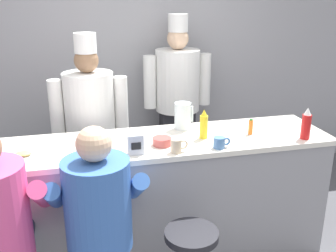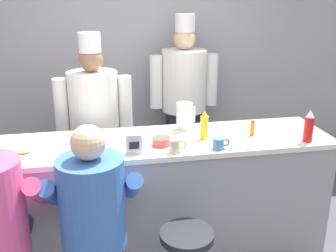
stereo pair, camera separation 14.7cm
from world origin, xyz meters
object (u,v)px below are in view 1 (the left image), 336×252
Objects in this scene: ketchup_bottle_red at (306,124)px; cereal_bowl at (162,141)px; napkin_dispenser_chrome at (135,144)px; diner_seated_blue at (98,209)px; water_pitcher_clear at (183,116)px; breakfast_plate at (23,156)px; coffee_mug_blue at (220,143)px; mustard_bottle_yellow at (204,125)px; coffee_mug_tan at (177,146)px; cook_in_whites_near at (91,123)px; hot_sauce_bottle_orange at (251,127)px; cook_in_whites_far at (177,95)px.

cereal_bowl is (-1.10, 0.13, -0.09)m from ketchup_bottle_red.
diner_seated_blue is at bearing -128.93° from napkin_dispenser_chrome.
ketchup_bottle_red is at bearing -0.53° from napkin_dispenser_chrome.
water_pitcher_clear is 1.27m from breakfast_plate.
ketchup_bottle_red is 0.71m from coffee_mug_blue.
cereal_bowl is at bearing 0.37° from breakfast_plate.
diner_seated_blue reaches higher than ketchup_bottle_red.
coffee_mug_tan is at bearing -140.47° from mustard_bottle_yellow.
ketchup_bottle_red is 1.85m from cook_in_whites_near.
ketchup_bottle_red is 1.13× the size of water_pitcher_clear.
coffee_mug_tan is at bearing -65.21° from cereal_bowl.
hot_sauce_bottle_orange reaches higher than coffee_mug_tan.
breakfast_plate is at bearing -137.05° from cook_in_whites_far.
cook_in_whites_near is at bearing -150.53° from cook_in_whites_far.
mustard_bottle_yellow is 0.36m from coffee_mug_tan.
breakfast_plate is at bearing -177.67° from hot_sauce_bottle_orange.
coffee_mug_tan is 0.07× the size of cook_in_whites_near.
hot_sauce_bottle_orange reaches higher than breakfast_plate.
coffee_mug_blue is at bearing -47.51° from cook_in_whites_near.
cook_in_whites_near is (-1.58, 0.93, -0.17)m from ketchup_bottle_red.
cereal_bowl is at bearing -127.83° from water_pitcher_clear.
diner_seated_blue reaches higher than cereal_bowl.
cook_in_whites_near is (-1.22, 0.74, -0.11)m from hot_sauce_bottle_orange.
water_pitcher_clear is at bearing -102.72° from cook_in_whites_far.
napkin_dispenser_chrome is 0.10× the size of diner_seated_blue.
water_pitcher_clear is at bearing 152.19° from hot_sauce_bottle_orange.
water_pitcher_clear is at bearing 46.54° from diner_seated_blue.
cook_in_whites_far is (1.00, 1.84, 0.19)m from diner_seated_blue.
hot_sauce_bottle_orange reaches higher than coffee_mug_blue.
diner_seated_blue is at bearing -118.51° from cook_in_whites_far.
hot_sauce_bottle_orange is 0.07× the size of cook_in_whites_near.
napkin_dispenser_chrome is at bearing 176.78° from coffee_mug_blue.
hot_sauce_bottle_orange is 0.40m from coffee_mug_blue.
hot_sauce_bottle_orange is 1.71m from breakfast_plate.
water_pitcher_clear reaches higher than coffee_mug_blue.
hot_sauce_bottle_orange is 0.07× the size of cook_in_whites_far.
coffee_mug_tan is at bearing -110.37° from water_pitcher_clear.
diner_seated_blue is (-0.91, -0.34, -0.22)m from coffee_mug_blue.
water_pitcher_clear is 0.89m from cook_in_whites_near.
cook_in_whites_far is at bearing 61.49° from diner_seated_blue.
mustard_bottle_yellow is at bearing 3.29° from breakfast_plate.
breakfast_plate is at bearing -176.71° from mustard_bottle_yellow.
cook_in_whites_near is (-0.88, 0.96, -0.09)m from coffee_mug_blue.
coffee_mug_blue is 1.00m from diner_seated_blue.
napkin_dispenser_chrome reaches higher than cereal_bowl.
mustard_bottle_yellow is at bearing -68.98° from water_pitcher_clear.
ketchup_bottle_red reaches higher than cereal_bowl.
mustard_bottle_yellow reaches higher than breakfast_plate.
hot_sauce_bottle_orange is 0.09× the size of diner_seated_blue.
diner_seated_blue is at bearing -159.74° from coffee_mug_blue.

